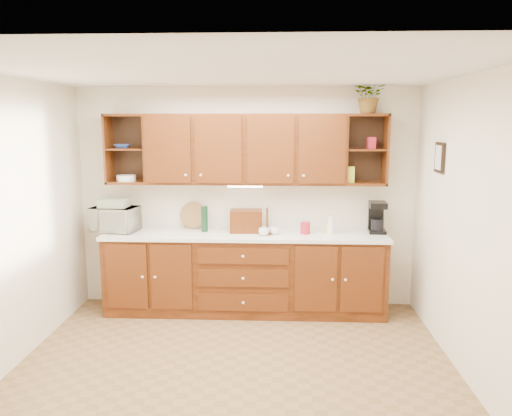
# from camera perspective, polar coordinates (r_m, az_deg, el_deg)

# --- Properties ---
(floor) EXTENTS (4.00, 4.00, 0.00)m
(floor) POSITION_cam_1_polar(r_m,az_deg,el_deg) (4.70, -2.49, -18.09)
(floor) COLOR olive
(floor) RESTS_ON ground
(ceiling) EXTENTS (4.00, 4.00, 0.00)m
(ceiling) POSITION_cam_1_polar(r_m,az_deg,el_deg) (4.17, -2.77, 15.34)
(ceiling) COLOR white
(ceiling) RESTS_ON back_wall
(back_wall) EXTENTS (4.00, 0.00, 4.00)m
(back_wall) POSITION_cam_1_polar(r_m,az_deg,el_deg) (5.97, -1.10, 1.14)
(back_wall) COLOR #F2E6CB
(back_wall) RESTS_ON floor
(left_wall) EXTENTS (0.00, 3.50, 3.50)m
(left_wall) POSITION_cam_1_polar(r_m,az_deg,el_deg) (4.86, -26.85, -1.91)
(left_wall) COLOR #F2E6CB
(left_wall) RESTS_ON floor
(right_wall) EXTENTS (0.00, 3.50, 3.50)m
(right_wall) POSITION_cam_1_polar(r_m,az_deg,el_deg) (4.53, 23.49, -2.44)
(right_wall) COLOR #F2E6CB
(right_wall) RESTS_ON floor
(base_cabinets) EXTENTS (3.20, 0.60, 0.90)m
(base_cabinets) POSITION_cam_1_polar(r_m,az_deg,el_deg) (5.86, -1.26, -7.54)
(base_cabinets) COLOR #331405
(base_cabinets) RESTS_ON floor
(countertop) EXTENTS (3.24, 0.64, 0.04)m
(countertop) POSITION_cam_1_polar(r_m,az_deg,el_deg) (5.73, -1.29, -3.08)
(countertop) COLOR white
(countertop) RESTS_ON base_cabinets
(upper_cabinets) EXTENTS (3.20, 0.33, 0.80)m
(upper_cabinets) POSITION_cam_1_polar(r_m,az_deg,el_deg) (5.74, -1.12, 6.76)
(upper_cabinets) COLOR #331405
(upper_cabinets) RESTS_ON back_wall
(undercabinet_light) EXTENTS (0.40, 0.05, 0.02)m
(undercabinet_light) POSITION_cam_1_polar(r_m,az_deg,el_deg) (5.73, -1.24, 2.50)
(undercabinet_light) COLOR white
(undercabinet_light) RESTS_ON upper_cabinets
(framed_picture) EXTENTS (0.03, 0.24, 0.30)m
(framed_picture) POSITION_cam_1_polar(r_m,az_deg,el_deg) (5.29, 20.26, 5.44)
(framed_picture) COLOR black
(framed_picture) RESTS_ON right_wall
(wicker_basket) EXTENTS (0.22, 0.22, 0.13)m
(wicker_basket) POSITION_cam_1_polar(r_m,az_deg,el_deg) (5.98, -15.48, -2.05)
(wicker_basket) COLOR #A67345
(wicker_basket) RESTS_ON countertop
(microwave) EXTENTS (0.56, 0.42, 0.28)m
(microwave) POSITION_cam_1_polar(r_m,az_deg,el_deg) (6.03, -15.84, -1.24)
(microwave) COLOR beige
(microwave) RESTS_ON countertop
(towel_stack) EXTENTS (0.33, 0.25, 0.09)m
(towel_stack) POSITION_cam_1_polar(r_m,az_deg,el_deg) (6.00, -15.93, 0.54)
(towel_stack) COLOR #D0BE62
(towel_stack) RESTS_ON microwave
(wine_bottle) EXTENTS (0.08, 0.08, 0.30)m
(wine_bottle) POSITION_cam_1_polar(r_m,az_deg,el_deg) (5.81, -5.91, -1.25)
(wine_bottle) COLOR black
(wine_bottle) RESTS_ON countertop
(woven_tray) EXTENTS (0.33, 0.12, 0.32)m
(woven_tray) POSITION_cam_1_polar(r_m,az_deg,el_deg) (6.04, -7.16, -2.20)
(woven_tray) COLOR #A67345
(woven_tray) RESTS_ON countertop
(bread_box) EXTENTS (0.38, 0.25, 0.26)m
(bread_box) POSITION_cam_1_polar(r_m,az_deg,el_deg) (5.77, -1.13, -1.49)
(bread_box) COLOR #331405
(bread_box) RESTS_ON countertop
(mug_tree) EXTENTS (0.25, 0.26, 0.31)m
(mug_tree) POSITION_cam_1_polar(r_m,az_deg,el_deg) (5.66, 1.28, -2.55)
(mug_tree) COLOR #331405
(mug_tree) RESTS_ON countertop
(canister_red) EXTENTS (0.12, 0.12, 0.13)m
(canister_red) POSITION_cam_1_polar(r_m,az_deg,el_deg) (5.71, 5.65, -2.29)
(canister_red) COLOR #AF192A
(canister_red) RESTS_ON countertop
(canister_white) EXTENTS (0.09, 0.09, 0.20)m
(canister_white) POSITION_cam_1_polar(r_m,az_deg,el_deg) (5.73, 8.57, -1.97)
(canister_white) COLOR white
(canister_white) RESTS_ON countertop
(canister_yellow) EXTENTS (0.09, 0.09, 0.10)m
(canister_yellow) POSITION_cam_1_polar(r_m,az_deg,el_deg) (5.77, 8.39, -2.36)
(canister_yellow) COLOR yellow
(canister_yellow) RESTS_ON countertop
(coffee_maker) EXTENTS (0.21, 0.26, 0.36)m
(coffee_maker) POSITION_cam_1_polar(r_m,az_deg,el_deg) (5.91, 13.67, -1.07)
(coffee_maker) COLOR black
(coffee_maker) RESTS_ON countertop
(bowl_stack) EXTENTS (0.21, 0.21, 0.05)m
(bowl_stack) POSITION_cam_1_polar(r_m,az_deg,el_deg) (5.97, -15.03, 6.83)
(bowl_stack) COLOR navy
(bowl_stack) RESTS_ON upper_cabinets
(plate_stack) EXTENTS (0.25, 0.25, 0.07)m
(plate_stack) POSITION_cam_1_polar(r_m,az_deg,el_deg) (6.00, -14.61, 3.33)
(plate_stack) COLOR white
(plate_stack) RESTS_ON upper_cabinets
(pantry_box_yellow) EXTENTS (0.10, 0.08, 0.18)m
(pantry_box_yellow) POSITION_cam_1_polar(r_m,az_deg,el_deg) (5.78, 10.65, 3.79)
(pantry_box_yellow) COLOR yellow
(pantry_box_yellow) RESTS_ON upper_cabinets
(pantry_box_red) EXTENTS (0.10, 0.09, 0.13)m
(pantry_box_red) POSITION_cam_1_polar(r_m,az_deg,el_deg) (5.80, 13.04, 7.26)
(pantry_box_red) COLOR #AF192A
(pantry_box_red) RESTS_ON upper_cabinets
(potted_plant) EXTENTS (0.38, 0.34, 0.39)m
(potted_plant) POSITION_cam_1_polar(r_m,az_deg,el_deg) (5.78, 12.90, 12.42)
(potted_plant) COLOR #999999
(potted_plant) RESTS_ON upper_cabinets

